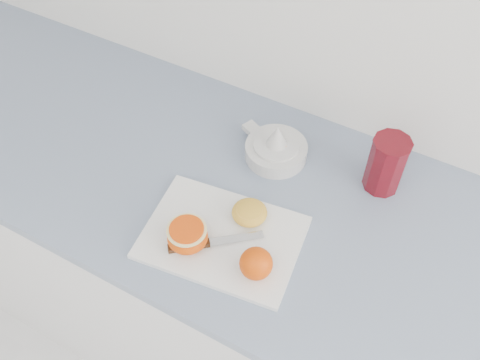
{
  "coord_description": "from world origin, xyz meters",
  "views": [
    {
      "loc": [
        0.14,
        1.05,
        1.82
      ],
      "look_at": [
        -0.21,
        1.67,
        0.96
      ],
      "focal_mm": 40.0,
      "sensor_mm": 36.0,
      "label": 1
    }
  ],
  "objects_px": {
    "cutting_board": "(222,237)",
    "half_orange": "(187,236)",
    "red_tumbler": "(386,166)",
    "citrus_juicer": "(276,148)",
    "counter": "(278,304)"
  },
  "relations": [
    {
      "from": "cutting_board",
      "to": "half_orange",
      "type": "distance_m",
      "value": 0.08
    },
    {
      "from": "counter",
      "to": "citrus_juicer",
      "type": "height_order",
      "value": "citrus_juicer"
    },
    {
      "from": "half_orange",
      "to": "red_tumbler",
      "type": "height_order",
      "value": "red_tumbler"
    },
    {
      "from": "half_orange",
      "to": "red_tumbler",
      "type": "bearing_deg",
      "value": 50.19
    },
    {
      "from": "cutting_board",
      "to": "half_orange",
      "type": "height_order",
      "value": "half_orange"
    },
    {
      "from": "cutting_board",
      "to": "counter",
      "type": "bearing_deg",
      "value": 56.11
    },
    {
      "from": "citrus_juicer",
      "to": "half_orange",
      "type": "bearing_deg",
      "value": -98.02
    },
    {
      "from": "citrus_juicer",
      "to": "red_tumbler",
      "type": "height_order",
      "value": "red_tumbler"
    },
    {
      "from": "cutting_board",
      "to": "red_tumbler",
      "type": "bearing_deg",
      "value": 51.49
    },
    {
      "from": "half_orange",
      "to": "citrus_juicer",
      "type": "bearing_deg",
      "value": 81.98
    },
    {
      "from": "counter",
      "to": "cutting_board",
      "type": "distance_m",
      "value": 0.48
    },
    {
      "from": "cutting_board",
      "to": "half_orange",
      "type": "relative_size",
      "value": 3.84
    },
    {
      "from": "counter",
      "to": "half_orange",
      "type": "relative_size",
      "value": 29.06
    },
    {
      "from": "counter",
      "to": "cutting_board",
      "type": "bearing_deg",
      "value": -123.89
    },
    {
      "from": "counter",
      "to": "half_orange",
      "type": "xyz_separation_m",
      "value": [
        -0.14,
        -0.18,
        0.48
      ]
    }
  ]
}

